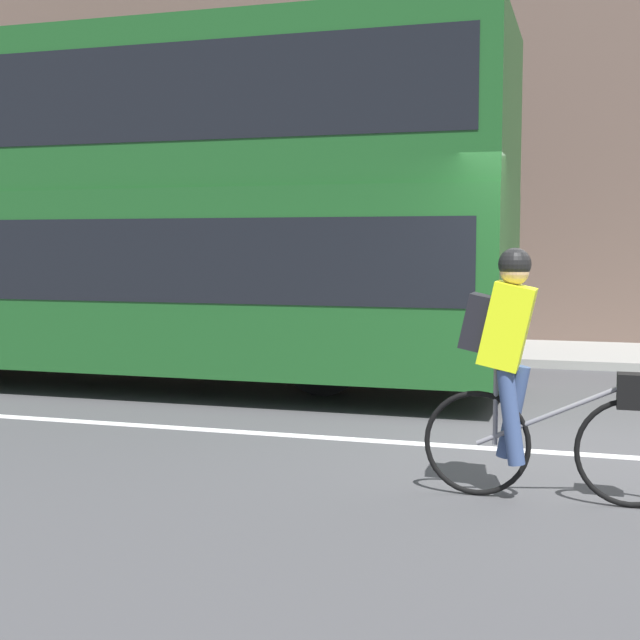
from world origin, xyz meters
The scene contains 7 objects.
ground_plane centered at (0.00, 0.00, 0.00)m, with size 80.00×80.00×0.00m, color #424244.
road_center_line centered at (0.00, -0.17, 0.00)m, with size 50.00×0.14×0.01m, color silver.
sidewalk_curb centered at (0.00, 6.00, 0.06)m, with size 60.00×2.52×0.12m.
building_facade centered at (0.00, 7.42, 4.00)m, with size 60.00×0.30×8.01m.
bus centered at (-6.16, 2.00, 2.19)m, with size 10.58×2.43×3.96m.
cyclist_on_bike centered at (-0.46, -1.56, 0.88)m, with size 1.67×0.32×1.64m.
trash_bin centered at (-5.20, 5.88, 0.55)m, with size 0.50×0.50×0.87m.
Camera 1 is at (-0.09, -7.41, 1.67)m, focal length 50.00 mm.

